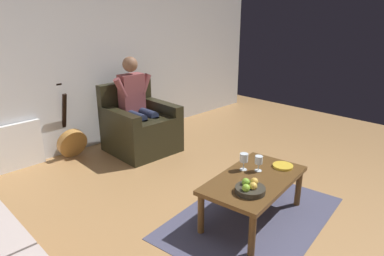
# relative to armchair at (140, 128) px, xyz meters

# --- Properties ---
(ground_plane) EXTENTS (7.56, 7.56, 0.00)m
(ground_plane) POSITION_rel_armchair_xyz_m (0.15, 2.52, -0.33)
(ground_plane) COLOR #9F7445
(wall_back) EXTENTS (6.42, 0.06, 2.61)m
(wall_back) POSITION_rel_armchair_xyz_m (0.15, -0.67, 0.98)
(wall_back) COLOR silver
(wall_back) RESTS_ON ground
(rug) EXTENTS (1.92, 1.42, 0.01)m
(rug) POSITION_rel_armchair_xyz_m (0.30, 2.14, -0.32)
(rug) COLOR #43435A
(rug) RESTS_ON ground
(armchair) EXTENTS (0.87, 0.88, 0.94)m
(armchair) POSITION_rel_armchair_xyz_m (0.00, 0.00, 0.00)
(armchair) COLOR black
(armchair) RESTS_ON ground
(person_seated) EXTENTS (0.60, 0.56, 1.31)m
(person_seated) POSITION_rel_armchair_xyz_m (-0.00, -0.04, 0.37)
(person_seated) COLOR brown
(person_seated) RESTS_ON ground
(coffee_table) EXTENTS (1.15, 0.74, 0.43)m
(coffee_table) POSITION_rel_armchair_xyz_m (0.30, 2.14, 0.04)
(coffee_table) COLOR #54371A
(coffee_table) RESTS_ON ground
(guitar) EXTENTS (0.39, 0.34, 1.00)m
(guitar) POSITION_rel_armchair_xyz_m (0.80, -0.46, -0.10)
(guitar) COLOR #B37B39
(guitar) RESTS_ON ground
(radiator) EXTENTS (0.58, 0.06, 0.59)m
(radiator) POSITION_rel_armchair_xyz_m (1.43, -0.60, -0.03)
(radiator) COLOR white
(radiator) RESTS_ON ground
(wine_glass_near) EXTENTS (0.08, 0.08, 0.16)m
(wine_glass_near) POSITION_rel_armchair_xyz_m (0.16, 2.08, 0.21)
(wine_glass_near) COLOR silver
(wine_glass_near) RESTS_ON coffee_table
(wine_glass_far) EXTENTS (0.08, 0.08, 0.17)m
(wine_glass_far) POSITION_rel_armchair_xyz_m (0.23, 1.97, 0.22)
(wine_glass_far) COLOR silver
(wine_glass_far) RESTS_ON coffee_table
(fruit_bowl) EXTENTS (0.26, 0.26, 0.11)m
(fruit_bowl) POSITION_rel_armchair_xyz_m (0.55, 2.27, 0.14)
(fruit_bowl) COLOR #2F2B22
(fruit_bowl) RESTS_ON coffee_table
(decorative_dish) EXTENTS (0.20, 0.20, 0.02)m
(decorative_dish) POSITION_rel_armchair_xyz_m (-0.09, 2.21, 0.11)
(decorative_dish) COLOR gold
(decorative_dish) RESTS_ON coffee_table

